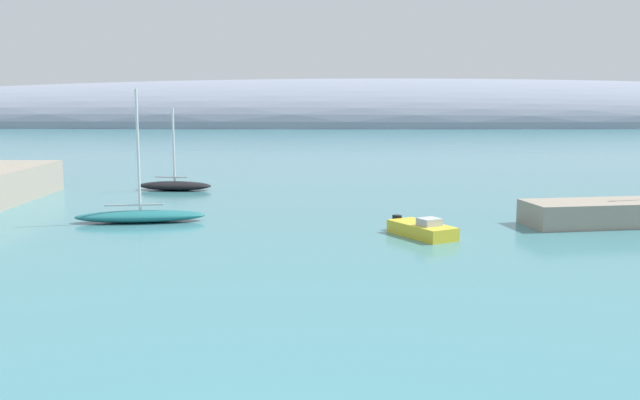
# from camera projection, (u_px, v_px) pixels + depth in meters

# --- Properties ---
(distant_ridge) EXTENTS (395.28, 53.53, 25.61)m
(distant_ridge) POSITION_uv_depth(u_px,v_px,m) (393.00, 125.00, 198.13)
(distant_ridge) COLOR gray
(distant_ridge) RESTS_ON ground
(sailboat_teal_mid_mooring) EXTENTS (8.11, 2.99, 8.14)m
(sailboat_teal_mid_mooring) POSITION_uv_depth(u_px,v_px,m) (140.00, 215.00, 43.87)
(sailboat_teal_mid_mooring) COLOR #1E6B70
(sailboat_teal_mid_mooring) RESTS_ON water
(sailboat_black_end_of_line) EXTENTS (6.32, 2.85, 6.80)m
(sailboat_black_end_of_line) POSITION_uv_depth(u_px,v_px,m) (175.00, 185.00, 59.00)
(sailboat_black_end_of_line) COLOR black
(sailboat_black_end_of_line) RESTS_ON water
(motorboat_yellow_foreground) EXTENTS (3.65, 4.59, 1.12)m
(motorboat_yellow_foreground) POSITION_uv_depth(u_px,v_px,m) (422.00, 229.00, 39.29)
(motorboat_yellow_foreground) COLOR yellow
(motorboat_yellow_foreground) RESTS_ON water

